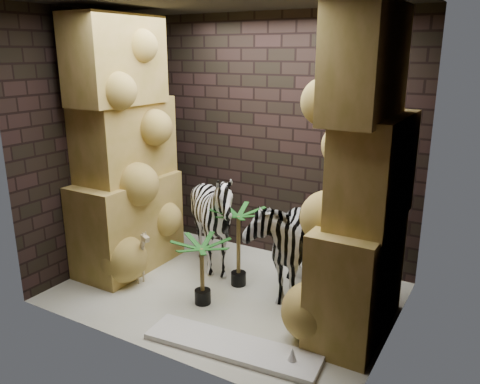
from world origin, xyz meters
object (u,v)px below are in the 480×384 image
Objects in this scene: zebra_left at (214,225)px; giraffe_toy at (136,253)px; palm_back at (202,272)px; surfboard at (232,346)px; zebra_right at (283,233)px; palm_front at (238,247)px.

zebra_left is 0.95m from giraffe_toy.
palm_back is 0.44× the size of surfboard.
giraffe_toy reaches higher than surfboard.
zebra_left reaches higher than surfboard.
zebra_right is 1.38m from surfboard.
giraffe_toy is at bearing -138.11° from zebra_left.
palm_back is (-0.59, -0.67, -0.32)m from zebra_right.
zebra_right is 2.03× the size of giraffe_toy.
zebra_left is 1.93× the size of giraffe_toy.
palm_front reaches higher than surfboard.
giraffe_toy is (-0.64, -0.66, -0.25)m from zebra_left.
zebra_right reaches higher than giraffe_toy.
zebra_right is 1.48× the size of palm_front.
giraffe_toy is at bearing 154.38° from surfboard.
surfboard is at bearing -2.17° from giraffe_toy.
zebra_left is 0.80× the size of surfboard.
palm_front is (0.44, -0.17, -0.13)m from zebra_left.
palm_back is at bearing -69.90° from zebra_left.
palm_front is at bearing 112.06° from surfboard.
palm_back reaches higher than giraffe_toy.
palm_back is (0.32, -0.72, -0.23)m from zebra_left.
palm_front is at bearing 177.12° from zebra_right.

